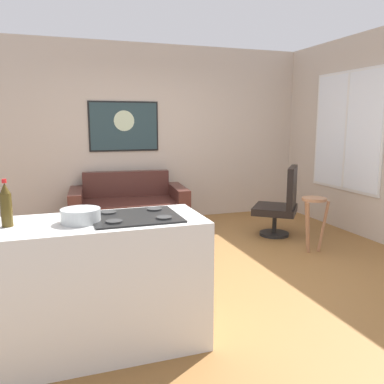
% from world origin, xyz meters
% --- Properties ---
extents(ground, '(6.40, 6.40, 0.04)m').
position_xyz_m(ground, '(0.00, 0.00, -0.02)').
color(ground, olive).
extents(back_wall, '(6.40, 0.05, 2.80)m').
position_xyz_m(back_wall, '(0.00, 2.42, 1.40)').
color(back_wall, beige).
rests_on(back_wall, ground).
extents(right_wall, '(0.05, 6.40, 2.80)m').
position_xyz_m(right_wall, '(2.62, 0.30, 1.40)').
color(right_wall, '#C4B3A0').
rests_on(right_wall, ground).
extents(couch, '(1.74, 1.04, 0.85)m').
position_xyz_m(couch, '(-0.45, 1.86, 0.29)').
color(couch, '#47231D').
rests_on(couch, ground).
extents(coffee_table, '(1.00, 0.57, 0.40)m').
position_xyz_m(coffee_table, '(-0.49, 0.68, 0.37)').
color(coffee_table, silver).
rests_on(coffee_table, ground).
extents(armchair, '(0.82, 0.82, 0.99)m').
position_xyz_m(armchair, '(1.52, 0.86, 0.47)').
color(armchair, black).
rests_on(armchair, ground).
extents(bar_stool, '(0.34, 0.34, 0.68)m').
position_xyz_m(bar_stool, '(1.53, 0.13, 0.51)').
color(bar_stool, '#A46F4D').
rests_on(bar_stool, ground).
extents(kitchen_counter, '(1.46, 0.66, 0.96)m').
position_xyz_m(kitchen_counter, '(-1.18, -1.19, 0.47)').
color(kitchen_counter, white).
rests_on(kitchen_counter, ground).
extents(soda_bottle, '(0.07, 0.07, 0.31)m').
position_xyz_m(soda_bottle, '(-1.75, -1.17, 1.07)').
color(soda_bottle, '#493914').
rests_on(soda_bottle, kitchen_counter).
extents(mixing_bowl, '(0.26, 0.26, 0.09)m').
position_xyz_m(mixing_bowl, '(-1.30, -1.21, 0.98)').
color(mixing_bowl, silver).
rests_on(mixing_bowl, kitchen_counter).
extents(wall_painting, '(1.08, 0.03, 0.77)m').
position_xyz_m(wall_painting, '(-0.40, 2.38, 1.53)').
color(wall_painting, black).
extents(window, '(0.03, 1.43, 1.72)m').
position_xyz_m(window, '(2.59, 0.90, 1.46)').
color(window, silver).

